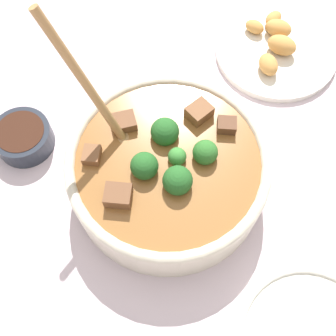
{
  "coord_description": "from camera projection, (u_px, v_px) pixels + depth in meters",
  "views": [
    {
      "loc": [
        -0.26,
        0.03,
        0.61
      ],
      "look_at": [
        0.0,
        0.0,
        0.06
      ],
      "focal_mm": 45.0,
      "sensor_mm": 36.0,
      "label": 1
    }
  ],
  "objects": [
    {
      "name": "stew_bowl",
      "position": [
        168.0,
        169.0,
        0.61
      ],
      "size": [
        0.29,
        0.29,
        0.28
      ],
      "color": "beige",
      "rests_on": "ground_plane"
    },
    {
      "name": "ground_plane",
      "position": [
        168.0,
        183.0,
        0.66
      ],
      "size": [
        4.0,
        4.0,
        0.0
      ],
      "primitive_type": "plane",
      "color": "silver"
    },
    {
      "name": "food_plate",
      "position": [
        275.0,
        48.0,
        0.76
      ],
      "size": [
        0.22,
        0.22,
        0.04
      ],
      "color": "silver",
      "rests_on": "ground_plane"
    },
    {
      "name": "condiment_bowl",
      "position": [
        23.0,
        137.0,
        0.67
      ],
      "size": [
        0.09,
        0.09,
        0.04
      ],
      "color": "#232833",
      "rests_on": "ground_plane"
    }
  ]
}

